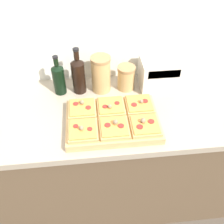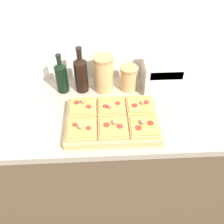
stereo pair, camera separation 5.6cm
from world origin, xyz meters
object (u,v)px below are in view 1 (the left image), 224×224
object	(u,v)px
grain_jar_tall	(101,74)
grain_jar_short	(126,78)
olive_oil_bottle	(59,78)
toaster_oven	(160,73)
wine_bottle	(78,75)
cutting_board	(113,121)

from	to	relation	value
grain_jar_tall	grain_jar_short	size ratio (longest dim) A/B	1.48
olive_oil_bottle	toaster_oven	xyz separation A→B (m)	(0.61, -0.00, -0.01)
wine_bottle	grain_jar_short	size ratio (longest dim) A/B	1.90
olive_oil_bottle	wine_bottle	world-z (taller)	wine_bottle
wine_bottle	grain_jar_tall	xyz separation A→B (m)	(0.13, 0.00, -0.01)
cutting_board	grain_jar_tall	xyz separation A→B (m)	(-0.04, 0.31, 0.09)
grain_jar_short	wine_bottle	bearing A→B (deg)	180.00
wine_bottle	toaster_oven	xyz separation A→B (m)	(0.49, -0.00, -0.03)
cutting_board	wine_bottle	bearing A→B (deg)	119.03
grain_jar_short	toaster_oven	xyz separation A→B (m)	(0.21, -0.00, 0.02)
cutting_board	grain_jar_short	size ratio (longest dim) A/B	3.19
wine_bottle	grain_jar_short	world-z (taller)	wine_bottle
olive_oil_bottle	toaster_oven	world-z (taller)	olive_oil_bottle
olive_oil_bottle	grain_jar_short	bearing A→B (deg)	0.00
wine_bottle	grain_jar_tall	world-z (taller)	wine_bottle
toaster_oven	cutting_board	bearing A→B (deg)	-136.53
olive_oil_bottle	wine_bottle	size ratio (longest dim) A/B	0.86
wine_bottle	grain_jar_tall	bearing A→B (deg)	0.00
wine_bottle	grain_jar_short	bearing A→B (deg)	0.00
toaster_oven	olive_oil_bottle	bearing A→B (deg)	179.92
wine_bottle	grain_jar_tall	size ratio (longest dim) A/B	1.28
olive_oil_bottle	grain_jar_short	distance (m)	0.41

